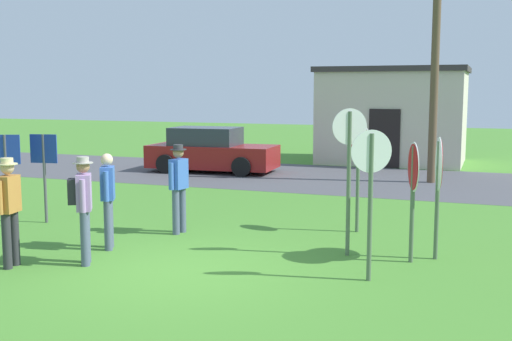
# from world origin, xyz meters

# --- Properties ---
(ground_plane) EXTENTS (80.00, 80.00, 0.00)m
(ground_plane) POSITION_xyz_m (0.00, 0.00, 0.00)
(ground_plane) COLOR #47842D
(street_asphalt) EXTENTS (60.00, 6.40, 0.01)m
(street_asphalt) POSITION_xyz_m (0.00, 10.87, 0.00)
(street_asphalt) COLOR #4C4C51
(street_asphalt) RESTS_ON ground
(building_background) EXTENTS (5.45, 4.18, 3.62)m
(building_background) POSITION_xyz_m (0.88, 16.17, 1.82)
(building_background) COLOR beige
(building_background) RESTS_ON ground
(utility_pole) EXTENTS (1.80, 0.24, 7.32)m
(utility_pole) POSITION_xyz_m (2.80, 11.03, 3.84)
(utility_pole) COLOR brown
(utility_pole) RESTS_ON ground
(parked_car_on_street) EXTENTS (4.40, 2.21, 1.51)m
(parked_car_on_street) POSITION_xyz_m (-4.48, 11.04, 0.69)
(parked_car_on_street) COLOR maroon
(parked_car_on_street) RESTS_ON ground
(stop_sign_rear_right) EXTENTS (0.53, 0.35, 2.22)m
(stop_sign_rear_right) POSITION_xyz_m (2.86, 0.54, 1.48)
(stop_sign_rear_right) COLOR #51664C
(stop_sign_rear_right) RESTS_ON ground
(stop_sign_far_back) EXTENTS (0.51, 0.35, 2.48)m
(stop_sign_far_back) POSITION_xyz_m (2.26, 1.84, 1.63)
(stop_sign_far_back) COLOR #51664C
(stop_sign_far_back) RESTS_ON ground
(stop_sign_center_cluster) EXTENTS (0.52, 0.42, 2.16)m
(stop_sign_center_cluster) POSITION_xyz_m (2.05, 3.66, 1.45)
(stop_sign_center_cluster) COLOR #51664C
(stop_sign_center_cluster) RESTS_ON ground
(stop_sign_rear_left) EXTENTS (0.19, 0.87, 2.03)m
(stop_sign_rear_left) POSITION_xyz_m (3.68, 2.12, 1.39)
(stop_sign_rear_left) COLOR #51664C
(stop_sign_rear_left) RESTS_ON ground
(stop_sign_nearest) EXTENTS (0.26, 0.76, 1.96)m
(stop_sign_nearest) POSITION_xyz_m (3.32, 1.78, 1.33)
(stop_sign_nearest) COLOR #51664C
(stop_sign_nearest) RESTS_ON ground
(person_in_teal) EXTENTS (0.46, 0.50, 1.74)m
(person_in_teal) POSITION_xyz_m (-1.57, -0.19, 1.01)
(person_in_teal) COLOR #4C5670
(person_in_teal) RESTS_ON ground
(person_with_sunhat) EXTENTS (0.31, 0.57, 1.74)m
(person_with_sunhat) POSITION_xyz_m (-1.17, 2.32, 0.98)
(person_with_sunhat) COLOR #4C5670
(person_with_sunhat) RESTS_ON ground
(person_near_signs) EXTENTS (0.41, 0.56, 1.74)m
(person_near_signs) POSITION_xyz_m (-2.58, -0.73, 1.01)
(person_near_signs) COLOR #2D2D33
(person_near_signs) RESTS_ON ground
(person_in_dark_shirt) EXTENTS (0.36, 0.51, 1.69)m
(person_in_dark_shirt) POSITION_xyz_m (-1.76, 0.80, 0.95)
(person_in_dark_shirt) COLOR #4C5670
(person_in_dark_shirt) RESTS_ON ground
(info_panel_leftmost) EXTENTS (0.60, 0.12, 1.87)m
(info_panel_leftmost) POSITION_xyz_m (-4.27, 2.23, 1.29)
(info_panel_leftmost) COLOR #4C4C51
(info_panel_leftmost) RESTS_ON ground
(info_panel_rightmost) EXTENTS (0.57, 0.24, 1.89)m
(info_panel_rightmost) POSITION_xyz_m (-4.74, 1.65, 1.30)
(info_panel_rightmost) COLOR #4C4C51
(info_panel_rightmost) RESTS_ON ground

